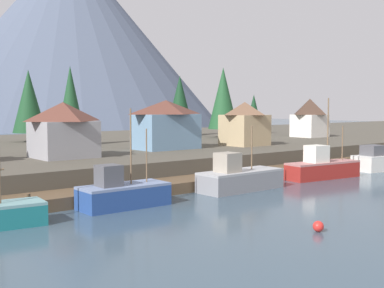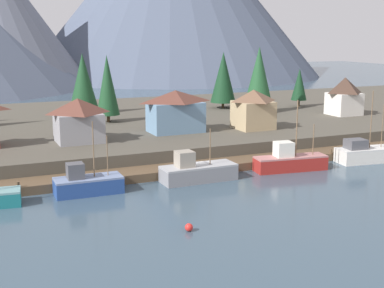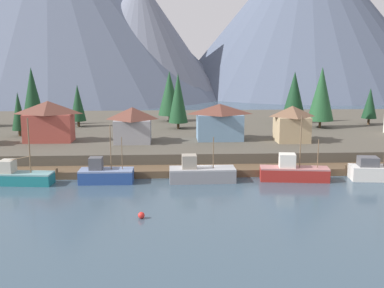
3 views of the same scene
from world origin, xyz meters
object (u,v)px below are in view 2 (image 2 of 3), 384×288
object	(u,v)px
fishing_boat_white	(364,153)
house_grey	(78,120)
fishing_boat_red	(289,161)
house_tan	(253,109)
house_white	(344,96)
house_blue	(176,111)
channel_buoy	(189,227)
fishing_boat_blue	(87,184)
conifer_back_right	(299,84)
conifer_mid_right	(83,80)
conifer_back_left	(259,76)
conifer_far_left	(107,85)
conifer_near_left	(223,77)
fishing_boat_grey	(197,171)

from	to	relation	value
fishing_boat_white	house_grey	distance (m)	38.17
fishing_boat_red	fishing_boat_white	distance (m)	11.61
house_tan	house_white	distance (m)	22.86
fishing_boat_white	house_blue	world-z (taller)	fishing_boat_white
channel_buoy	fishing_boat_blue	bearing A→B (deg)	110.90
fishing_boat_white	house_white	bearing A→B (deg)	63.69
fishing_boat_red	house_grey	distance (m)	28.12
house_blue	conifer_back_right	bearing A→B (deg)	26.26
house_blue	conifer_back_right	world-z (taller)	conifer_back_right
house_blue	conifer_mid_right	world-z (taller)	conifer_mid_right
house_grey	conifer_back_left	bearing A→B (deg)	21.40
house_blue	channel_buoy	distance (m)	34.37
channel_buoy	conifer_back_left	bearing A→B (deg)	53.35
house_tan	house_white	xyz separation A→B (m)	(22.06, 5.97, 0.37)
house_grey	conifer_back_left	xyz separation A→B (m)	(35.96, 14.09, 3.74)
fishing_boat_white	conifer_back_right	size ratio (longest dim) A/B	1.25
fishing_boat_red	channel_buoy	distance (m)	24.27
fishing_boat_red	conifer_back_right	world-z (taller)	conifer_back_right
fishing_boat_blue	house_white	xyz separation A→B (m)	(51.03, 21.27, 4.81)
fishing_boat_white	conifer_far_left	xyz separation A→B (m)	(-26.40, 30.68, 7.38)
house_blue	fishing_boat_blue	bearing A→B (deg)	-134.49
house_white	conifer_far_left	xyz separation A→B (m)	(-40.61, 8.93, 2.63)
fishing_boat_blue	conifer_back_left	distance (m)	49.49
conifer_mid_right	conifer_back_left	distance (m)	31.70
house_tan	conifer_near_left	size ratio (longest dim) A/B	0.55
fishing_boat_grey	house_white	size ratio (longest dim) A/B	1.32
fishing_boat_red	house_grey	xyz separation A→B (m)	(-22.62, 16.15, 4.28)
house_white	conifer_near_left	xyz separation A→B (m)	(-15.75, 16.54, 2.58)
conifer_mid_right	conifer_back_right	bearing A→B (deg)	-9.90
fishing_boat_red	conifer_back_right	size ratio (longest dim) A/B	1.23
fishing_boat_blue	conifer_far_left	distance (m)	32.80
house_white	fishing_boat_white	bearing A→B (deg)	-123.17
conifer_mid_right	house_tan	bearing A→B (deg)	-51.76
fishing_boat_blue	fishing_boat_grey	size ratio (longest dim) A/B	0.88
fishing_boat_grey	fishing_boat_red	world-z (taller)	fishing_boat_red
fishing_boat_grey	conifer_mid_right	bearing A→B (deg)	94.61
house_blue	house_white	distance (m)	34.10
house_grey	conifer_near_left	size ratio (longest dim) A/B	0.57
fishing_boat_red	house_blue	distance (m)	19.99
fishing_boat_red	fishing_boat_white	world-z (taller)	fishing_boat_white
fishing_boat_red	conifer_near_left	xyz separation A→B (m)	(10.07, 38.09, 7.29)
fishing_boat_blue	conifer_mid_right	xyz separation A→B (m)	(8.80, 40.89, 7.50)
fishing_boat_white	house_white	distance (m)	26.40
fishing_boat_blue	channel_buoy	distance (m)	15.48
house_white	conifer_near_left	bearing A→B (deg)	133.60
fishing_boat_blue	fishing_boat_white	xyz separation A→B (m)	(36.82, -0.48, 0.06)
conifer_mid_right	channel_buoy	xyz separation A→B (m)	(-3.29, -55.33, -8.25)
conifer_back_right	house_tan	bearing A→B (deg)	-138.88
fishing_boat_white	fishing_boat_blue	bearing A→B (deg)	-173.88
fishing_boat_white	conifer_back_right	world-z (taller)	conifer_back_right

